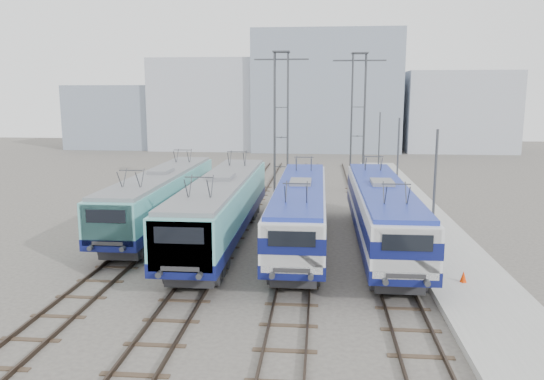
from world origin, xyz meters
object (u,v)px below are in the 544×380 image
at_px(catenary_tower_west, 281,118).
at_px(safety_cone, 463,276).
at_px(mast_mid, 397,169).
at_px(mast_rear, 379,151).
at_px(locomotive_far_right, 382,209).
at_px(locomotive_center_left, 222,205).
at_px(locomotive_far_left, 161,195).
at_px(mast_front, 434,205).
at_px(locomotive_center_right, 300,208).
at_px(catenary_tower_east, 358,117).

bearing_deg(catenary_tower_west, safety_cone, -65.43).
bearing_deg(mast_mid, mast_rear, 90.00).
xyz_separation_m(locomotive_far_right, mast_rear, (1.85, 19.54, 1.20)).
bearing_deg(locomotive_center_left, locomotive_far_left, 145.24).
xyz_separation_m(locomotive_far_right, catenary_tower_west, (-6.75, 15.54, 4.34)).
bearing_deg(locomotive_far_left, safety_cone, -28.97).
bearing_deg(locomotive_far_right, locomotive_center_left, 178.77).
height_order(locomotive_far_left, mast_front, mast_front).
bearing_deg(locomotive_center_right, locomotive_far_right, -2.19).
relative_size(mast_mid, mast_rear, 1.00).
relative_size(locomotive_center_left, locomotive_center_right, 1.06).
relative_size(catenary_tower_west, mast_front, 1.71).
relative_size(catenary_tower_west, catenary_tower_east, 1.00).
xyz_separation_m(catenary_tower_east, mast_front, (2.10, -22.00, -3.14)).
bearing_deg(locomotive_center_right, mast_rear, 71.85).
xyz_separation_m(locomotive_center_left, mast_front, (10.85, -4.65, 1.17)).
bearing_deg(mast_rear, locomotive_center_right, -108.15).
relative_size(locomotive_far_right, catenary_tower_west, 1.50).
relative_size(locomotive_center_right, mast_mid, 2.52).
relative_size(locomotive_center_right, mast_front, 2.52).
xyz_separation_m(locomotive_center_right, locomotive_far_right, (4.50, -0.17, 0.04)).
xyz_separation_m(catenary_tower_west, catenary_tower_east, (6.50, 2.00, 0.00)).
relative_size(mast_front, mast_rear, 1.00).
bearing_deg(mast_front, catenary_tower_west, 113.27).
xyz_separation_m(catenary_tower_east, safety_cone, (3.27, -23.38, -6.09)).
relative_size(locomotive_far_left, mast_front, 2.55).
relative_size(catenary_tower_west, mast_mid, 1.71).
relative_size(locomotive_far_left, mast_mid, 2.55).
height_order(locomotive_far_left, safety_cone, locomotive_far_left).
height_order(catenary_tower_west, mast_front, catenary_tower_west).
bearing_deg(mast_front, mast_mid, 90.00).
distance_m(catenary_tower_west, mast_rear, 9.99).
height_order(locomotive_far_right, catenary_tower_east, catenary_tower_east).
height_order(locomotive_center_right, catenary_tower_west, catenary_tower_west).
bearing_deg(locomotive_far_left, mast_rear, 46.59).
bearing_deg(locomotive_center_right, catenary_tower_west, 98.33).
height_order(mast_mid, safety_cone, mast_mid).
bearing_deg(mast_front, locomotive_far_left, 153.15).
distance_m(locomotive_far_left, safety_cone, 18.96).
relative_size(locomotive_center_right, catenary_tower_west, 1.47).
distance_m(locomotive_far_right, catenary_tower_east, 18.08).
bearing_deg(mast_rear, locomotive_far_left, -133.41).
bearing_deg(mast_mid, mast_front, -90.00).
bearing_deg(locomotive_far_right, safety_cone, -62.61).
xyz_separation_m(locomotive_center_right, mast_mid, (6.35, 7.37, 1.24)).
xyz_separation_m(mast_rear, safety_cone, (1.17, -25.38, -2.94)).
relative_size(locomotive_center_left, mast_rear, 2.68).
distance_m(locomotive_far_left, mast_rear, 22.37).
height_order(mast_front, mast_mid, same).
xyz_separation_m(locomotive_center_right, mast_front, (6.35, -4.63, 1.24)).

